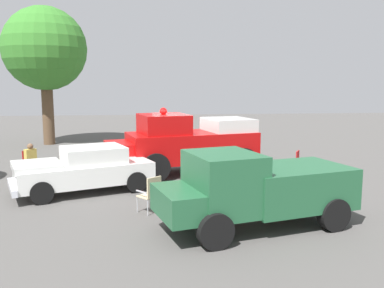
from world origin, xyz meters
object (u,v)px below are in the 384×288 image
at_px(vintage_fire_truck, 186,143).
at_px(classic_hot_rod, 83,169).
at_px(lawn_chair_spare, 294,162).
at_px(spectator_seated, 32,159).
at_px(oak_tree_left, 45,50).
at_px(parked_pickup, 256,188).
at_px(lawn_chair_near_truck, 30,162).
at_px(lawn_chair_by_car, 151,192).
at_px(traffic_cone, 50,175).

distance_m(vintage_fire_truck, classic_hot_rod, 4.37).
distance_m(lawn_chair_spare, spectator_seated, 9.73).
bearing_deg(oak_tree_left, parked_pickup, 28.92).
height_order(vintage_fire_truck, classic_hot_rod, vintage_fire_truck).
distance_m(parked_pickup, lawn_chair_near_truck, 9.33).
xyz_separation_m(classic_hot_rod, spectator_seated, (-2.23, -2.19, -0.05)).
bearing_deg(vintage_fire_truck, lawn_chair_near_truck, -88.70).
distance_m(lawn_chair_near_truck, spectator_seated, 0.17).
height_order(lawn_chair_spare, spectator_seated, spectator_seated).
height_order(classic_hot_rod, spectator_seated, classic_hot_rod).
distance_m(lawn_chair_by_car, lawn_chair_spare, 6.48).
bearing_deg(parked_pickup, classic_hot_rod, -129.60).
bearing_deg(lawn_chair_by_car, spectator_seated, -137.35).
relative_size(parked_pickup, oak_tree_left, 0.66).
distance_m(classic_hot_rod, parked_pickup, 6.07).
distance_m(classic_hot_rod, lawn_chair_spare, 7.58).
distance_m(classic_hot_rod, lawn_chair_by_car, 3.29).
bearing_deg(parked_pickup, spectator_seated, -131.61).
relative_size(parked_pickup, lawn_chair_near_truck, 5.00).
relative_size(oak_tree_left, traffic_cone, 12.17).
bearing_deg(lawn_chair_near_truck, traffic_cone, 39.36).
distance_m(vintage_fire_truck, spectator_seated, 5.80).
bearing_deg(oak_tree_left, vintage_fire_truck, 39.82).
relative_size(lawn_chair_near_truck, lawn_chair_spare, 1.00).
relative_size(lawn_chair_near_truck, traffic_cone, 1.61).
bearing_deg(lawn_chair_by_car, parked_pickup, 61.24).
height_order(classic_hot_rod, lawn_chair_spare, classic_hot_rod).
relative_size(classic_hot_rod, parked_pickup, 0.93).
bearing_deg(lawn_chair_by_car, lawn_chair_spare, 124.67).
height_order(lawn_chair_by_car, spectator_seated, spectator_seated).
bearing_deg(vintage_fire_truck, spectator_seated, -87.72).
distance_m(parked_pickup, oak_tree_left, 17.54).
bearing_deg(vintage_fire_truck, oak_tree_left, -140.18).
xyz_separation_m(lawn_chair_near_truck, traffic_cone, (1.14, 0.94, -0.28)).
bearing_deg(lawn_chair_near_truck, parked_pickup, 48.30).
bearing_deg(traffic_cone, lawn_chair_spare, 90.11).
bearing_deg(spectator_seated, vintage_fire_truck, 92.28).
bearing_deg(vintage_fire_truck, classic_hot_rod, -55.49).
bearing_deg(lawn_chair_near_truck, vintage_fire_truck, 91.30).
relative_size(classic_hot_rod, oak_tree_left, 0.61).
xyz_separation_m(spectator_seated, oak_tree_left, (-8.77, -1.35, 4.65)).
xyz_separation_m(parked_pickup, lawn_chair_by_car, (-1.38, -2.52, -0.40)).
xyz_separation_m(lawn_chair_by_car, oak_tree_left, (-13.48, -5.69, 4.76)).
bearing_deg(parked_pickup, oak_tree_left, -151.08).
bearing_deg(traffic_cone, spectator_seated, -140.92).
height_order(lawn_chair_near_truck, traffic_cone, lawn_chair_near_truck).
bearing_deg(classic_hot_rod, parked_pickup, 50.40).
height_order(classic_hot_rod, lawn_chair_by_car, classic_hot_rod).
bearing_deg(classic_hot_rod, traffic_cone, -131.48).
bearing_deg(spectator_seated, parked_pickup, 48.39).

